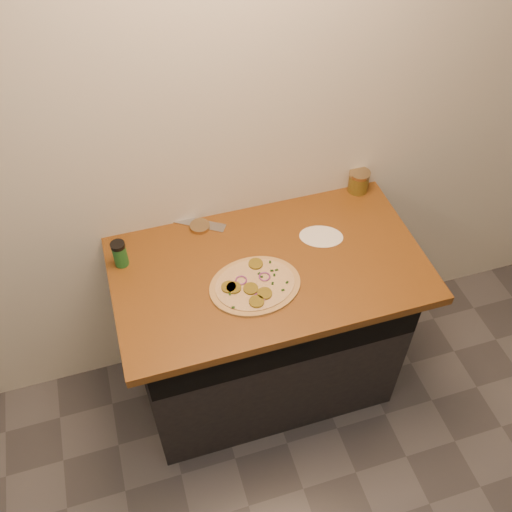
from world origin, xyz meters
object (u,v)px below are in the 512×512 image
object	(u,v)px
chefs_knife	(176,218)
salsa_jar	(359,181)
spice_shaker	(120,254)
pizza	(255,285)

from	to	relation	value
chefs_knife	salsa_jar	bearing A→B (deg)	-3.44
salsa_jar	spice_shaker	world-z (taller)	spice_shaker
pizza	salsa_jar	world-z (taller)	salsa_jar
chefs_knife	salsa_jar	distance (m)	0.79
pizza	spice_shaker	world-z (taller)	spice_shaker
chefs_knife	salsa_jar	xyz separation A→B (m)	(0.79, -0.05, 0.04)
chefs_knife	spice_shaker	distance (m)	0.31
pizza	chefs_knife	bearing A→B (deg)	115.23
salsa_jar	spice_shaker	size ratio (longest dim) A/B	0.88
pizza	salsa_jar	distance (m)	0.70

